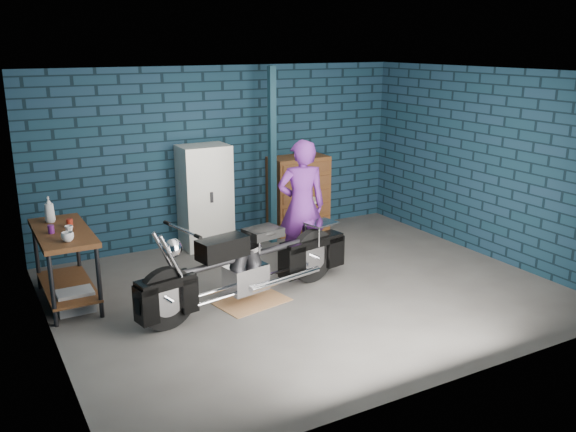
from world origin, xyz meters
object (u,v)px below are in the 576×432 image
locker (205,197)px  person (302,206)px  motorcycle (250,258)px  shop_stool (308,219)px  tool_chest (299,194)px  storage_bin (75,301)px  workbench (66,267)px

locker → person: bearing=-62.7°
motorcycle → shop_stool: size_ratio=3.80×
motorcycle → person: 1.32m
motorcycle → shop_stool: 2.54m
person → tool_chest: size_ratio=1.44×
motorcycle → storage_bin: 2.09m
workbench → shop_stool: (3.77, 0.70, -0.12)m
workbench → storage_bin: bearing=-86.3°
tool_chest → storage_bin: bearing=-159.2°
locker → shop_stool: size_ratio=2.37×
workbench → motorcycle: 2.20m
storage_bin → locker: bearing=33.4°
motorcycle → shop_stool: motorcycle is taller
motorcycle → tool_chest: tool_chest is taller
workbench → locker: size_ratio=0.89×
person → shop_stool: size_ratio=2.73×
locker → tool_chest: bearing=0.0°
motorcycle → storage_bin: size_ratio=6.16×
workbench → person: (3.02, -0.38, 0.45)m
person → storage_bin: person is taller
workbench → shop_stool: 3.83m
workbench → motorcycle: motorcycle is taller
workbench → tool_chest: 4.03m
storage_bin → person: bearing=-1.3°
locker → tool_chest: locker is taller
motorcycle → tool_chest: size_ratio=2.01×
motorcycle → shop_stool: bearing=32.3°
shop_stool → tool_chest: bearing=78.2°
motorcycle → person: bearing=19.9°
workbench → tool_chest: bearing=16.5°
workbench → locker: locker is taller
tool_chest → shop_stool: (-0.09, -0.45, -0.30)m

